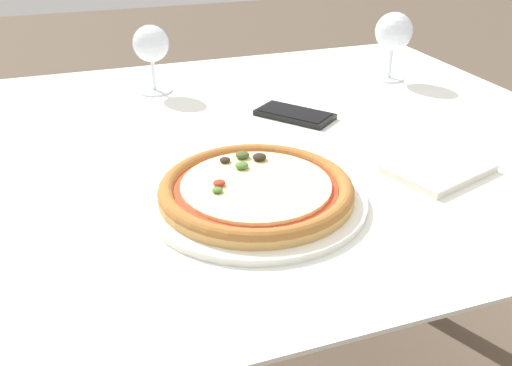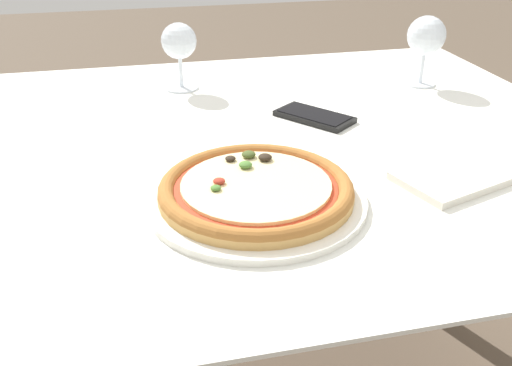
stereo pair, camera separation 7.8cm
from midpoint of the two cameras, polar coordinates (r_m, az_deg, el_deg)
The scene contains 6 objects.
dining_table at distance 1.02m, azimuth 0.40°, elevation 0.14°, with size 1.31×1.00×0.70m.
pizza_plate at distance 0.78m, azimuth 2.83°, elevation -0.92°, with size 0.31×0.31×0.04m.
wine_glass_far_left at distance 1.22m, azimuth -5.86°, elevation 13.68°, with size 0.07×0.07×0.14m.
wine_glass_far_right at distance 1.31m, azimuth 18.37°, elevation 13.65°, with size 0.08×0.08×0.15m.
cell_phone at distance 1.08m, azimuth 7.92°, elevation 6.57°, with size 0.14×0.16×0.01m.
napkin_folded at distance 0.90m, azimuth 21.21°, elevation 0.38°, with size 0.18×0.15×0.01m.
Camera 2 is at (-0.17, -0.89, 1.10)m, focal length 40.00 mm.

